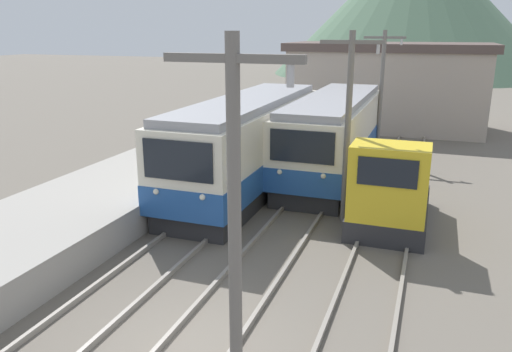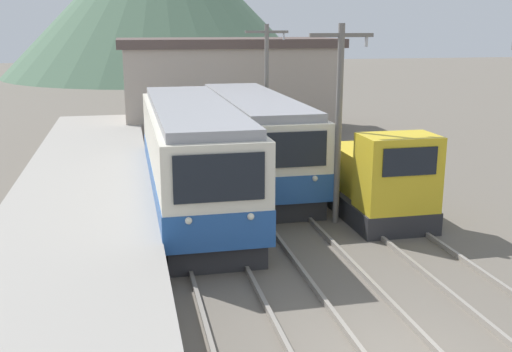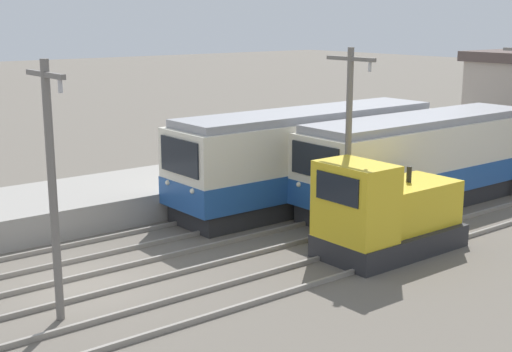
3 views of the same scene
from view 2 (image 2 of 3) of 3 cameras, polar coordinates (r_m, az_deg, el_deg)
name	(u,v)px [view 2 (image 2 of 3)]	position (r m, az deg, el deg)	size (l,w,h in m)	color
commuter_train_left	(193,161)	(20.28, -6.03, 1.39)	(2.84, 11.79, 3.68)	#28282B
commuter_train_center	(254,143)	(23.86, -0.20, 3.19)	(2.84, 11.18, 3.49)	#28282B
shunting_locomotive	(378,182)	(19.88, 11.57, -0.58)	(2.40, 4.76, 3.00)	#28282B
catenary_mast_mid	(339,117)	(18.74, 7.91, 5.62)	(2.00, 0.20, 6.23)	slate
catenary_mast_far	(267,86)	(28.00, 1.03, 8.53)	(2.00, 0.20, 6.23)	slate
station_building	(228,85)	(35.81, -2.70, 8.65)	(12.60, 6.30, 5.44)	#AD9E8E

